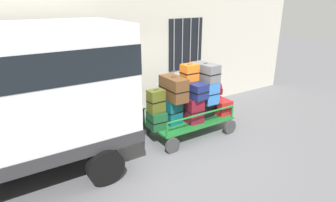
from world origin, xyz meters
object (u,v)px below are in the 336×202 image
suitcase_left_bottom (157,120)px  suitcase_midright_bottom (204,108)px  suitcase_center_middle (190,88)px  luggage_cart (188,121)px  suitcase_center_top (189,73)px  backpack (218,90)px  suitcase_left_middle (156,101)px  suitcase_midright_top (205,72)px  suitcase_center_bottom (188,107)px  suitcase_midleft_bottom (173,112)px  suitcase_midleft_middle (174,88)px  suitcase_right_bottom (217,104)px  suitcase_midright_middle (204,91)px

suitcase_left_bottom → suitcase_midright_bottom: bearing=0.2°
suitcase_center_middle → suitcase_midright_bottom: 0.78m
luggage_cart → suitcase_center_middle: bearing=-90.0°
suitcase_center_top → backpack: suitcase_center_top is taller
suitcase_left_middle → suitcase_midright_top: bearing=-0.1°
suitcase_midright_bottom → suitcase_left_middle: bearing=179.5°
suitcase_center_bottom → suitcase_center_top: suitcase_center_top is taller
luggage_cart → suitcase_midleft_bottom: (-0.48, -0.02, 0.38)m
suitcase_left_bottom → backpack: 1.99m
suitcase_left_bottom → suitcase_midleft_bottom: (0.48, 0.01, 0.10)m
luggage_cart → suitcase_midleft_middle: bearing=-178.2°
suitcase_midright_top → suitcase_right_bottom: 1.08m
backpack → suitcase_center_top: bearing=-178.1°
suitcase_midleft_bottom → suitcase_midright_top: 1.28m
suitcase_midleft_bottom → suitcase_midright_bottom: 0.97m
suitcase_left_middle → suitcase_midright_top: suitcase_midright_top is taller
suitcase_center_middle → suitcase_midright_bottom: (0.48, 0.00, -0.62)m
suitcase_midright_middle → suitcase_midright_top: size_ratio=1.07×
luggage_cart → suitcase_center_bottom: (0.00, 0.03, 0.38)m
suitcase_center_top → suitcase_midright_top: size_ratio=0.53×
suitcase_left_middle → suitcase_midright_bottom: size_ratio=1.11×
suitcase_center_middle → suitcase_right_bottom: size_ratio=1.15×
suitcase_left_bottom → suitcase_midright_middle: 1.51m
suitcase_right_bottom → suitcase_left_middle: bearing=-179.3°
suitcase_left_bottom → suitcase_center_bottom: suitcase_center_bottom is taller
suitcase_left_middle → suitcase_center_middle: 0.97m
suitcase_center_bottom → suitcase_midright_middle: 0.59m
suitcase_center_bottom → suitcase_right_bottom: 0.97m
suitcase_center_top → suitcase_midright_middle: suitcase_center_top is taller
suitcase_center_middle → suitcase_center_top: bearing=90.0°
suitcase_left_bottom → suitcase_midleft_bottom: suitcase_midleft_bottom is taller
suitcase_left_bottom → suitcase_center_top: 1.38m
suitcase_midleft_bottom → suitcase_right_bottom: suitcase_midleft_bottom is taller
suitcase_left_middle → suitcase_center_bottom: 1.03m
luggage_cart → suitcase_midright_middle: (0.48, 0.01, 0.73)m
suitcase_right_bottom → suitcase_center_middle: bearing=-177.6°
luggage_cart → suitcase_midright_middle: size_ratio=2.63×
suitcase_right_bottom → backpack: size_ratio=1.96×
suitcase_midright_bottom → suitcase_midright_middle: 0.47m
suitcase_midright_bottom → suitcase_midright_top: bearing=90.0°
suitcase_midleft_bottom → suitcase_midright_bottom: bearing=-0.1°
suitcase_center_bottom → backpack: backpack is taller
suitcase_left_middle → suitcase_midright_middle: size_ratio=0.64×
suitcase_left_middle → suitcase_center_bottom: (0.96, 0.04, -0.36)m
backpack → suitcase_midright_middle: bearing=-176.7°
suitcase_midright_top → luggage_cart: bearing=178.9°
suitcase_midleft_bottom → suitcase_center_bottom: suitcase_center_bottom is taller
suitcase_midleft_bottom → suitcase_left_bottom: bearing=-179.3°
suitcase_center_bottom → suitcase_midright_top: size_ratio=1.20×
luggage_cart → suitcase_center_top: size_ratio=5.25×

